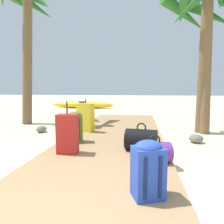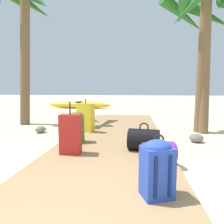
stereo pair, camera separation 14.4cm
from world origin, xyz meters
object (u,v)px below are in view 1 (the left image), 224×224
at_px(suitcase_yellow, 86,117).
at_px(duffel_bag_purple, 154,152).
at_px(backpack_olive, 75,126).
at_px(duffel_bag_black, 141,140).
at_px(backpack_blue, 148,168).
at_px(kayak, 83,105).
at_px(suitcase_red, 68,134).
at_px(palm_tree_far_left, 27,11).
at_px(palm_tree_far_right, 205,17).

bearing_deg(suitcase_yellow, duffel_bag_purple, -52.43).
bearing_deg(backpack_olive, duffel_bag_black, -17.93).
distance_m(backpack_blue, kayak, 10.26).
height_order(backpack_olive, suitcase_red, suitcase_red).
height_order(palm_tree_far_left, kayak, palm_tree_far_left).
relative_size(suitcase_yellow, suitcase_red, 0.95).
bearing_deg(duffel_bag_purple, palm_tree_far_left, 137.48).
xyz_separation_m(backpack_olive, kayak, (-2.02, 7.72, -0.20)).
bearing_deg(backpack_blue, palm_tree_far_right, 68.09).
relative_size(suitcase_yellow, palm_tree_far_right, 0.22).
relative_size(suitcase_yellow, duffel_bag_purple, 1.56).
bearing_deg(palm_tree_far_left, backpack_blue, -50.59).
xyz_separation_m(suitcase_yellow, suitcase_red, (0.16, -1.73, -0.03)).
relative_size(suitcase_yellow, duffel_bag_black, 1.40).
bearing_deg(palm_tree_far_left, palm_tree_far_right, -9.28).
bearing_deg(duffel_bag_purple, suitcase_yellow, 127.57).
xyz_separation_m(duffel_bag_black, palm_tree_far_left, (-3.59, 2.89, 3.28)).
distance_m(suitcase_yellow, palm_tree_far_left, 4.11).
distance_m(backpack_blue, suitcase_red, 1.77).
height_order(backpack_olive, palm_tree_far_left, palm_tree_far_left).
distance_m(palm_tree_far_right, kayak, 8.20).
bearing_deg(duffel_bag_purple, duffel_bag_black, 108.21).
xyz_separation_m(backpack_blue, palm_tree_far_left, (-3.65, 4.44, 3.17)).
bearing_deg(suitcase_red, palm_tree_far_right, 41.15).
bearing_deg(backpack_blue, suitcase_yellow, 115.34).
xyz_separation_m(suitcase_yellow, backpack_blue, (1.41, -2.98, -0.05)).
bearing_deg(backpack_blue, backpack_olive, 124.52).
xyz_separation_m(duffel_bag_black, backpack_blue, (0.06, -1.55, 0.11)).
xyz_separation_m(backpack_olive, suitcase_red, (0.10, -0.72, 0.00)).
bearing_deg(palm_tree_far_right, suitcase_yellow, -167.56).
xyz_separation_m(duffel_bag_purple, palm_tree_far_left, (-3.78, 3.46, 3.32)).
height_order(suitcase_yellow, backpack_blue, suitcase_yellow).
distance_m(suitcase_red, palm_tree_far_right, 4.35).
bearing_deg(duffel_bag_purple, backpack_olive, 146.30).
bearing_deg(duffel_bag_purple, kayak, 111.90).
bearing_deg(backpack_blue, duffel_bag_black, 92.17).
distance_m(palm_tree_far_left, kayak, 6.23).
relative_size(suitcase_yellow, palm_tree_far_left, 0.18).
xyz_separation_m(duffel_bag_black, kayak, (-3.31, 8.14, -0.07)).
relative_size(suitcase_red, kayak, 0.23).
relative_size(backpack_blue, duffel_bag_purple, 1.10).
relative_size(duffel_bag_black, duffel_bag_purple, 1.11).
height_order(backpack_olive, duffel_bag_purple, backpack_olive).
bearing_deg(suitcase_yellow, backpack_blue, -64.66).
bearing_deg(duffel_bag_black, suitcase_yellow, 133.36).
height_order(backpack_blue, palm_tree_far_right, palm_tree_far_right).
xyz_separation_m(suitcase_red, palm_tree_far_right, (2.70, 2.36, 2.46)).
distance_m(duffel_bag_black, palm_tree_far_right, 3.64).
xyz_separation_m(suitcase_red, palm_tree_far_left, (-2.40, 3.19, 3.14)).
bearing_deg(duffel_bag_black, palm_tree_far_left, 141.12).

